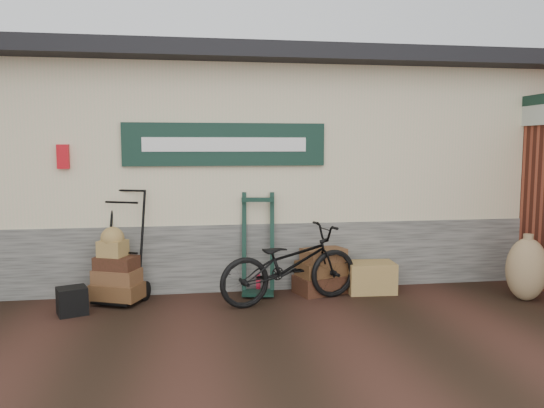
{
  "coord_description": "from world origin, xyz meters",
  "views": [
    {
      "loc": [
        -0.74,
        -5.9,
        1.92
      ],
      "look_at": [
        0.3,
        0.9,
        1.18
      ],
      "focal_mm": 35.0,
      "sensor_mm": 36.0,
      "label": 1
    }
  ],
  "objects_px": {
    "porter_trolley": "(123,245)",
    "suitcase_stack": "(322,270)",
    "bicycle": "(290,260)",
    "wicker_hamper": "(371,277)",
    "black_trunk": "(72,301)",
    "green_barrow": "(258,244)"
  },
  "relations": [
    {
      "from": "green_barrow",
      "to": "black_trunk",
      "type": "xyz_separation_m",
      "value": [
        -2.22,
        -0.55,
        -0.5
      ]
    },
    {
      "from": "suitcase_stack",
      "to": "wicker_hamper",
      "type": "relative_size",
      "value": 1.09
    },
    {
      "from": "bicycle",
      "to": "suitcase_stack",
      "type": "bearing_deg",
      "value": -68.01
    },
    {
      "from": "green_barrow",
      "to": "bicycle",
      "type": "relative_size",
      "value": 0.72
    },
    {
      "from": "porter_trolley",
      "to": "green_barrow",
      "type": "xyz_separation_m",
      "value": [
        1.7,
        0.05,
        -0.05
      ]
    },
    {
      "from": "wicker_hamper",
      "to": "bicycle",
      "type": "relative_size",
      "value": 0.34
    },
    {
      "from": "suitcase_stack",
      "to": "wicker_hamper",
      "type": "xyz_separation_m",
      "value": [
        0.65,
        -0.08,
        -0.1
      ]
    },
    {
      "from": "bicycle",
      "to": "black_trunk",
      "type": "bearing_deg",
      "value": 77.74
    },
    {
      "from": "suitcase_stack",
      "to": "bicycle",
      "type": "relative_size",
      "value": 0.37
    },
    {
      "from": "wicker_hamper",
      "to": "bicycle",
      "type": "height_order",
      "value": "bicycle"
    },
    {
      "from": "wicker_hamper",
      "to": "black_trunk",
      "type": "height_order",
      "value": "wicker_hamper"
    },
    {
      "from": "black_trunk",
      "to": "suitcase_stack",
      "type": "bearing_deg",
      "value": 8.74
    },
    {
      "from": "black_trunk",
      "to": "bicycle",
      "type": "bearing_deg",
      "value": 2.32
    },
    {
      "from": "porter_trolley",
      "to": "suitcase_stack",
      "type": "xyz_separation_m",
      "value": [
        2.54,
        -0.03,
        -0.41
      ]
    },
    {
      "from": "green_barrow",
      "to": "wicker_hamper",
      "type": "distance_m",
      "value": 1.56
    },
    {
      "from": "green_barrow",
      "to": "suitcase_stack",
      "type": "distance_m",
      "value": 0.91
    },
    {
      "from": "porter_trolley",
      "to": "wicker_hamper",
      "type": "relative_size",
      "value": 2.29
    },
    {
      "from": "bicycle",
      "to": "wicker_hamper",
      "type": "bearing_deg",
      "value": -90.61
    },
    {
      "from": "porter_trolley",
      "to": "suitcase_stack",
      "type": "height_order",
      "value": "porter_trolley"
    },
    {
      "from": "porter_trolley",
      "to": "wicker_hamper",
      "type": "bearing_deg",
      "value": 21.18
    },
    {
      "from": "suitcase_stack",
      "to": "porter_trolley",
      "type": "bearing_deg",
      "value": 179.38
    },
    {
      "from": "green_barrow",
      "to": "black_trunk",
      "type": "bearing_deg",
      "value": -157.59
    }
  ]
}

